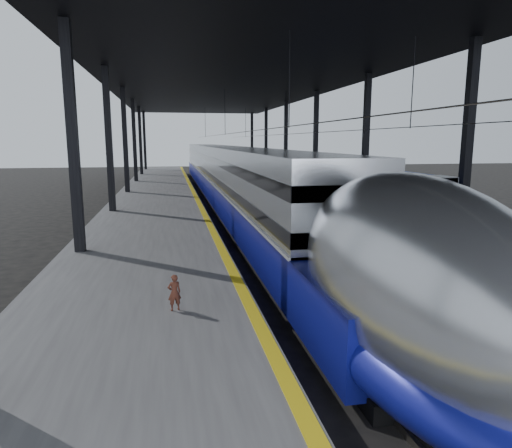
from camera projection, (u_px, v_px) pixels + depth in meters
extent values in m
plane|color=black|center=(264.00, 317.00, 13.06)|extent=(160.00, 160.00, 0.00)
cube|color=#4C4C4F|center=(156.00, 206.00, 31.66)|extent=(6.00, 80.00, 1.00)
cube|color=gold|center=(196.00, 198.00, 32.08)|extent=(0.30, 80.00, 0.01)
cube|color=slate|center=(225.00, 210.00, 32.61)|extent=(0.08, 80.00, 0.16)
cube|color=slate|center=(244.00, 210.00, 32.87)|extent=(0.08, 80.00, 0.16)
cube|color=slate|center=(292.00, 208.00, 33.52)|extent=(0.08, 80.00, 0.16)
cube|color=slate|center=(311.00, 208.00, 33.79)|extent=(0.08, 80.00, 0.16)
cube|color=black|center=(74.00, 154.00, 16.02)|extent=(0.35, 0.35, 9.00)
cube|color=black|center=(467.00, 152.00, 18.84)|extent=(0.35, 0.35, 9.00)
cube|color=black|center=(109.00, 149.00, 25.68)|extent=(0.35, 0.35, 9.00)
cube|color=black|center=(365.00, 148.00, 28.51)|extent=(0.35, 0.35, 9.00)
cube|color=black|center=(125.00, 147.00, 35.35)|extent=(0.35, 0.35, 9.00)
cube|color=black|center=(315.00, 146.00, 38.17)|extent=(0.35, 0.35, 9.00)
cube|color=black|center=(135.00, 146.00, 45.01)|extent=(0.35, 0.35, 9.00)
cube|color=black|center=(286.00, 145.00, 47.84)|extent=(0.35, 0.35, 9.00)
cube|color=black|center=(141.00, 145.00, 54.68)|extent=(0.35, 0.35, 9.00)
cube|color=black|center=(266.00, 145.00, 57.50)|extent=(0.35, 0.35, 9.00)
cube|color=black|center=(145.00, 144.00, 64.35)|extent=(0.35, 0.35, 9.00)
cube|color=black|center=(252.00, 144.00, 67.17)|extent=(0.35, 0.35, 9.00)
cube|color=black|center=(232.00, 77.00, 31.08)|extent=(18.00, 75.00, 0.45)
cylinder|color=slate|center=(234.00, 133.00, 31.77)|extent=(0.03, 74.00, 0.03)
cylinder|color=slate|center=(303.00, 133.00, 32.68)|extent=(0.03, 74.00, 0.03)
cube|color=#B2B4B9|center=(222.00, 171.00, 39.46)|extent=(3.05, 57.00, 4.20)
cube|color=navy|center=(225.00, 188.00, 38.25)|extent=(3.13, 62.00, 1.63)
cube|color=silver|center=(222.00, 176.00, 39.55)|extent=(3.15, 57.00, 0.11)
cube|color=black|center=(222.00, 157.00, 39.25)|extent=(3.09, 57.00, 0.44)
cube|color=black|center=(222.00, 171.00, 39.46)|extent=(3.09, 57.00, 0.44)
ellipsoid|color=#B2B4B9|center=(404.00, 279.00, 9.05)|extent=(3.05, 8.40, 4.20)
ellipsoid|color=navy|center=(401.00, 336.00, 9.26)|extent=(3.13, 8.40, 1.79)
ellipsoid|color=black|center=(501.00, 275.00, 6.38)|extent=(1.58, 2.20, 0.95)
cube|color=black|center=(398.00, 375.00, 9.41)|extent=(2.31, 2.60, 0.40)
cube|color=black|center=(239.00, 213.00, 30.68)|extent=(2.31, 2.60, 0.40)
cube|color=navy|center=(339.00, 196.00, 26.09)|extent=(2.57, 18.00, 3.48)
cube|color=gray|center=(416.00, 221.00, 17.97)|extent=(2.61, 1.20, 3.53)
cube|color=black|center=(426.00, 204.00, 17.23)|extent=(1.56, 0.06, 0.78)
cube|color=#A8220C|center=(424.00, 235.00, 17.45)|extent=(1.10, 0.06, 0.50)
cube|color=gray|center=(269.00, 173.00, 44.46)|extent=(2.57, 18.00, 3.48)
cube|color=gray|center=(239.00, 164.00, 62.82)|extent=(2.57, 18.00, 3.48)
cube|color=black|center=(386.00, 248.00, 20.59)|extent=(2.02, 2.40, 0.36)
cube|color=black|center=(275.00, 194.00, 41.85)|extent=(2.02, 2.40, 0.36)
imported|color=#52271B|center=(174.00, 292.00, 10.73)|extent=(0.36, 0.29, 0.88)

